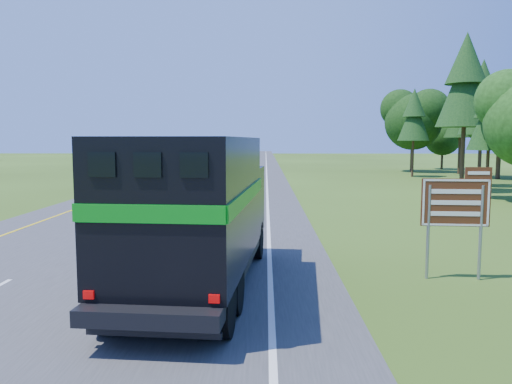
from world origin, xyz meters
TOP-DOWN VIEW (x-y plane):
  - road at (0.00, 50.00)m, footprint 15.00×260.00m
  - lane_markings at (0.00, 50.00)m, footprint 11.15×260.00m
  - horse_truck at (3.59, 11.69)m, footprint 3.49×9.18m
  - white_suv at (-3.92, 51.62)m, footprint 2.89×5.78m
  - far_car at (-3.19, 114.92)m, footprint 2.12×4.94m
  - exit_sign at (10.75, 12.93)m, footprint 1.89×0.20m

SIDE VIEW (x-z plane):
  - road at x=0.00m, z-range 0.00..0.04m
  - lane_markings at x=0.00m, z-range 0.04..0.05m
  - white_suv at x=-3.92m, z-range 0.04..1.61m
  - far_car at x=-3.19m, z-range 0.04..1.70m
  - exit_sign at x=10.75m, z-range 0.48..3.69m
  - horse_truck at x=3.59m, z-range 0.18..4.16m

